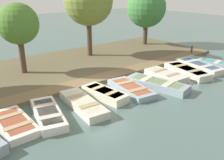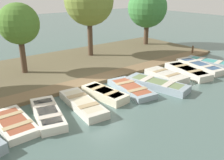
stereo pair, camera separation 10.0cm
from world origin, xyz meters
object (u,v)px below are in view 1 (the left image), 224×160
(rowboat_5, at_px, (105,94))
(park_tree_center, at_px, (88,1))
(rowboat_3, at_px, (48,114))
(rowboat_6, at_px, (131,88))
(rowboat_9, at_px, (187,71))
(rowboat_10, at_px, (199,66))
(rowboat_11, at_px, (209,62))
(rowboat_7, at_px, (157,84))
(rowboat_8, at_px, (166,75))
(park_tree_right, at_px, (146,8))
(rowboat_2, at_px, (14,124))
(mooring_post_far, at_px, (192,50))
(park_tree_left, at_px, (18,24))
(rowboat_4, at_px, (83,104))

(rowboat_5, height_order, park_tree_center, park_tree_center)
(rowboat_3, bearing_deg, rowboat_6, 102.67)
(rowboat_3, height_order, rowboat_5, rowboat_5)
(rowboat_9, bearing_deg, rowboat_3, -79.63)
(rowboat_10, xyz_separation_m, rowboat_11, (-0.11, 1.38, -0.03))
(rowboat_7, height_order, rowboat_8, rowboat_7)
(rowboat_5, relative_size, park_tree_right, 0.51)
(rowboat_2, xyz_separation_m, park_tree_center, (-7.04, 8.39, 4.18))
(rowboat_9, xyz_separation_m, rowboat_11, (-0.26, 2.96, -0.03))
(rowboat_10, distance_m, mooring_post_far, 3.66)
(rowboat_9, distance_m, park_tree_left, 10.95)
(rowboat_3, bearing_deg, rowboat_4, 100.09)
(rowboat_5, bearing_deg, rowboat_11, 82.28)
(park_tree_right, bearing_deg, rowboat_7, -41.68)
(rowboat_10, bearing_deg, rowboat_6, -81.09)
(rowboat_10, bearing_deg, rowboat_3, -81.26)
(rowboat_4, relative_size, mooring_post_far, 4.00)
(rowboat_6, distance_m, park_tree_left, 7.85)
(rowboat_3, relative_size, park_tree_left, 0.71)
(rowboat_5, distance_m, rowboat_10, 7.96)
(mooring_post_far, height_order, park_tree_center, park_tree_center)
(rowboat_2, height_order, mooring_post_far, mooring_post_far)
(rowboat_8, bearing_deg, rowboat_9, 81.66)
(rowboat_5, xyz_separation_m, rowboat_9, (0.40, 6.38, -0.00))
(rowboat_4, relative_size, rowboat_6, 1.04)
(rowboat_3, height_order, mooring_post_far, mooring_post_far)
(rowboat_5, relative_size, rowboat_11, 0.78)
(rowboat_9, relative_size, rowboat_11, 1.00)
(rowboat_4, distance_m, rowboat_5, 1.50)
(rowboat_9, bearing_deg, park_tree_left, -116.05)
(rowboat_4, xyz_separation_m, rowboat_8, (-0.18, 6.15, 0.01))
(rowboat_4, height_order, rowboat_7, rowboat_7)
(rowboat_6, bearing_deg, rowboat_5, -89.67)
(rowboat_4, bearing_deg, park_tree_center, 149.76)
(rowboat_5, distance_m, rowboat_6, 1.65)
(rowboat_7, bearing_deg, rowboat_4, -109.67)
(park_tree_right, bearing_deg, rowboat_11, -6.75)
(rowboat_4, xyz_separation_m, park_tree_center, (-7.29, 5.25, 4.14))
(rowboat_5, bearing_deg, rowboat_2, -96.79)
(rowboat_6, height_order, park_tree_center, park_tree_center)
(rowboat_2, height_order, rowboat_4, rowboat_4)
(rowboat_9, relative_size, mooring_post_far, 4.13)
(rowboat_8, height_order, rowboat_11, rowboat_8)
(rowboat_8, relative_size, rowboat_9, 0.79)
(rowboat_2, relative_size, rowboat_8, 1.00)
(park_tree_center, xyz_separation_m, park_tree_right, (-0.17, 6.43, -0.85))
(rowboat_8, height_order, rowboat_9, rowboat_9)
(rowboat_6, relative_size, rowboat_9, 0.93)
(rowboat_4, bearing_deg, rowboat_11, 96.19)
(rowboat_9, distance_m, mooring_post_far, 5.01)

